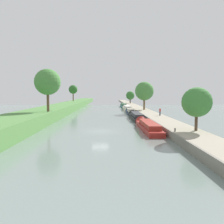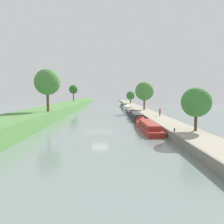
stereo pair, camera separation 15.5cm
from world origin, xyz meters
name	(u,v)px [view 1 (the left image)]	position (x,y,z in m)	size (l,w,h in m)	color
ground_plane	(100,131)	(0.00, 0.00, 0.00)	(160.00, 160.00, 0.00)	slate
left_grassy_bank	(14,124)	(-13.11, 0.00, 1.14)	(7.61, 260.00, 2.27)	#518442
right_towpath	(174,128)	(11.43, 0.00, 0.50)	(4.26, 260.00, 1.01)	#9E937F
stone_quay	(160,128)	(9.18, 0.00, 0.53)	(0.25, 260.00, 1.06)	gray
narrowboat_red	(147,126)	(7.56, 1.60, 0.57)	(2.18, 14.86, 2.07)	maroon
narrowboat_black	(136,116)	(7.59, 17.06, 0.60)	(2.16, 15.11, 2.15)	black
narrowboat_navy	(130,112)	(7.69, 30.67, 0.56)	(2.05, 12.17, 2.05)	#141E42
narrowboat_cream	(127,108)	(7.83, 45.20, 0.63)	(2.10, 16.14, 2.20)	beige
narrowboat_teal	(123,106)	(7.74, 61.88, 0.62)	(1.81, 16.83, 2.03)	#195B60
tree_rightbank_near	(197,102)	(12.54, -5.84, 4.66)	(3.81, 3.81, 5.57)	#4C3828
tree_rightbank_midnear	(144,91)	(11.84, 32.10, 6.40)	(5.43, 5.43, 8.13)	brown
tree_rightbank_midfar	(130,96)	(11.95, 75.14, 4.68)	(4.05, 4.05, 5.72)	#4C3828
tree_leftbank_downstream	(73,90)	(-14.52, 70.03, 7.46)	(3.95, 3.95, 7.21)	brown
tree_leftbank_upstream	(48,82)	(-10.37, 9.67, 7.94)	(5.01, 5.01, 8.20)	brown
person_walking	(160,112)	(12.43, 14.14, 1.88)	(0.34, 0.34, 1.66)	#282D42
mooring_bollard_near	(175,130)	(9.60, -6.61, 1.23)	(0.16, 0.16, 0.45)	black
mooring_bollard_far	(126,103)	(9.60, 70.18, 1.23)	(0.16, 0.16, 0.45)	black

